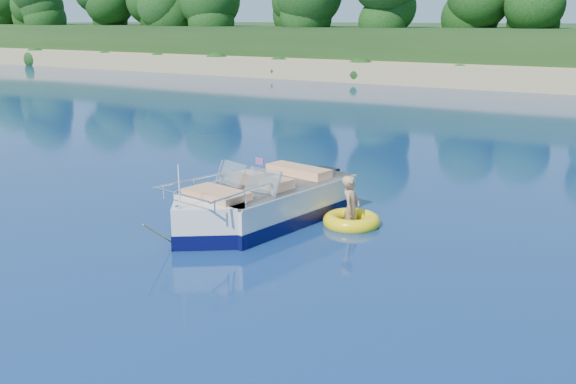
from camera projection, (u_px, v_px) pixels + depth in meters
The scene contains 4 objects.
ground at pixel (317, 267), 12.67m from camera, with size 160.00×160.00×0.00m, color #0A234C.
motorboat at pixel (258, 207), 15.30m from camera, with size 2.93×6.19×2.08m.
tow_tube at pixel (351, 221), 15.22m from camera, with size 1.80×1.80×0.36m.
boy at pixel (351, 224), 15.30m from camera, with size 0.61×0.40×1.68m, color tan.
Camera 1 is at (5.50, -10.50, 4.75)m, focal length 40.00 mm.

